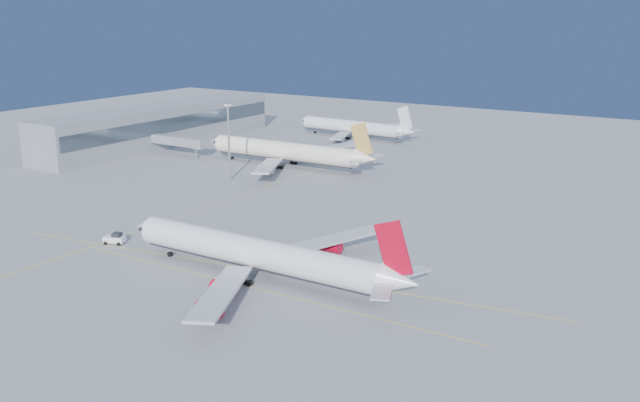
% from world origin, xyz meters
% --- Properties ---
extents(ground, '(500.00, 500.00, 0.00)m').
position_xyz_m(ground, '(0.00, 0.00, 0.00)').
color(ground, slate).
rests_on(ground, ground).
extents(terminal, '(18.40, 110.00, 15.00)m').
position_xyz_m(terminal, '(-114.93, 85.00, 7.51)').
color(terminal, gray).
rests_on(terminal, ground).
extents(jet_bridge, '(23.60, 3.60, 6.90)m').
position_xyz_m(jet_bridge, '(-93.11, 72.00, 5.17)').
color(jet_bridge, gray).
rests_on(jet_bridge, ground).
extents(taxiway_lines, '(118.86, 140.00, 0.02)m').
position_xyz_m(taxiway_lines, '(-14.71, 6.34, 0.01)').
color(taxiway_lines, yellow).
rests_on(taxiway_lines, ground).
extents(airliner_virgin, '(66.10, 59.55, 16.35)m').
position_xyz_m(airliner_virgin, '(3.00, -9.60, 4.93)').
color(airliner_virgin, white).
rests_on(airliner_virgin, ground).
extents(airliner_etihad, '(65.27, 60.46, 17.07)m').
position_xyz_m(airliner_etihad, '(-50.43, 76.97, 5.20)').
color(airliner_etihad, '#F1E3CD').
rests_on(airliner_etihad, ground).
extents(airliner_third, '(55.89, 51.36, 14.98)m').
position_xyz_m(airliner_third, '(-58.65, 136.03, 4.54)').
color(airliner_third, white).
rests_on(airliner_third, ground).
extents(pushback_tug, '(5.03, 4.02, 2.54)m').
position_xyz_m(pushback_tug, '(-37.27, -9.56, 1.18)').
color(pushback_tug, white).
rests_on(pushback_tug, ground).
extents(light_mast, '(2.03, 2.03, 23.52)m').
position_xyz_m(light_mast, '(-54.38, 51.72, 13.88)').
color(light_mast, gray).
rests_on(light_mast, ground).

